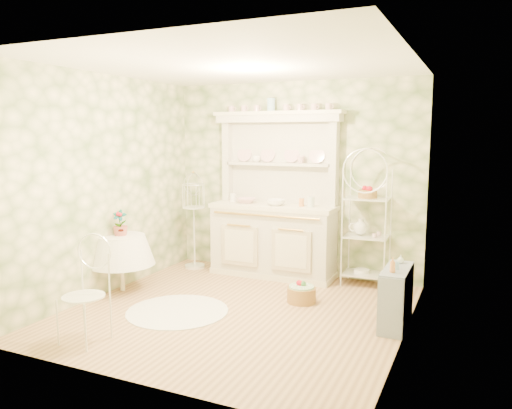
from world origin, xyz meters
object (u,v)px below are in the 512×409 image
at_px(bakers_rack, 367,221).
at_px(floor_basket, 301,293).
at_px(cafe_chair, 84,300).
at_px(kitchen_dresser, 273,195).
at_px(side_shelf, 396,297).
at_px(round_table, 122,261).
at_px(birdcage_stand, 194,220).

bearing_deg(bakers_rack, floor_basket, -120.59).
bearing_deg(cafe_chair, kitchen_dresser, 62.90).
xyz_separation_m(side_shelf, round_table, (-3.36, -0.22, 0.08)).
relative_size(bakers_rack, side_shelf, 2.42).
bearing_deg(kitchen_dresser, bakers_rack, 3.58).
bearing_deg(bakers_rack, birdcage_stand, -178.47).
relative_size(round_table, cafe_chair, 0.91).
bearing_deg(birdcage_stand, cafe_chair, -80.39).
relative_size(side_shelf, cafe_chair, 0.85).
bearing_deg(side_shelf, bakers_rack, 111.41).
relative_size(cafe_chair, floor_basket, 2.49).
relative_size(side_shelf, birdcage_stand, 0.49).
relative_size(kitchen_dresser, side_shelf, 3.23).
distance_m(round_table, birdcage_stand, 1.40).
distance_m(bakers_rack, birdcage_stand, 2.52).
height_order(kitchen_dresser, cafe_chair, kitchen_dresser).
distance_m(bakers_rack, side_shelf, 1.54).
xyz_separation_m(round_table, cafe_chair, (0.72, -1.43, 0.04)).
bearing_deg(bakers_rack, cafe_chair, -127.36).
distance_m(side_shelf, round_table, 3.37).
bearing_deg(floor_basket, cafe_chair, -127.83).
relative_size(birdcage_stand, floor_basket, 4.34).
bearing_deg(cafe_chair, birdcage_stand, 87.28).
bearing_deg(floor_basket, round_table, -167.13).
bearing_deg(floor_basket, kitchen_dresser, 128.92).
height_order(round_table, birdcage_stand, birdcage_stand).
distance_m(kitchen_dresser, cafe_chair, 3.05).
relative_size(bakers_rack, floor_basket, 5.12).
bearing_deg(round_table, cafe_chair, -63.13).
relative_size(kitchen_dresser, floor_basket, 6.85).
relative_size(cafe_chair, birdcage_stand, 0.57).
bearing_deg(bakers_rack, side_shelf, -68.07).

